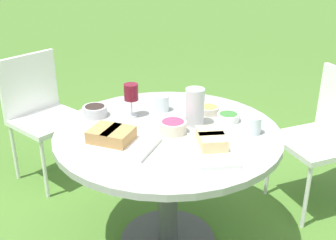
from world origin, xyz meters
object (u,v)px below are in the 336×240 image
Objects in this scene: chair_near_left at (327,130)px; wine_glass at (131,93)px; dining_table at (168,151)px; water_pitcher at (195,107)px; chair_near_right at (41,108)px.

wine_glass reaches higher than chair_near_left.
chair_near_left is (0.21, -1.05, -0.07)m from dining_table.
chair_near_left is at bearing -79.87° from water_pitcher.
water_pitcher reaches higher than chair_near_left.
wine_glass is at bearing 89.48° from chair_near_left.
chair_near_right reaches higher than dining_table.
water_pitcher is (0.05, -0.15, 0.22)m from dining_table.
wine_glass is (0.22, 0.16, 0.26)m from dining_table.
dining_table is 1.18m from chair_near_right.
chair_near_right is 4.41× the size of water_pitcher.
wine_glass is at bearing 61.45° from water_pitcher.
chair_near_right is 1.28m from water_pitcher.
chair_near_right is 4.71× the size of wine_glass.
chair_near_left is 1.26m from wine_glass.
water_pitcher is (-0.16, 0.90, 0.29)m from chair_near_left.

